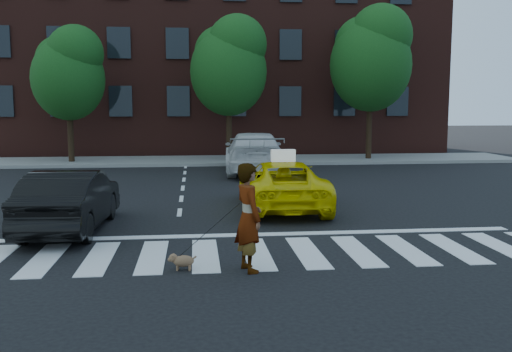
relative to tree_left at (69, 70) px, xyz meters
The scene contains 14 objects.
ground 18.90m from the tree_left, 67.71° to the right, with size 120.00×120.00×0.00m, color black.
crosswalk 18.90m from the tree_left, 67.71° to the right, with size 13.00×2.40×0.01m, color silver.
stop_line 17.47m from the tree_left, 65.65° to the right, with size 12.00×0.30×0.01m, color silver.
sidewalk_far 8.24m from the tree_left, ahead, with size 30.00×4.00×0.15m, color slate.
building 10.73m from the tree_left, 48.97° to the left, with size 26.00×10.00×12.00m, color #441E18.
tree_left is the anchor object (origin of this frame).
tree_mid 7.51m from the tree_left, ahead, with size 3.69×3.69×7.10m.
tree_right 14.52m from the tree_left, ahead, with size 4.00×4.00×7.70m.
taxi 15.21m from the tree_left, 56.26° to the right, with size 2.21×4.80×1.33m, color #D9C404.
black_sedan 15.26m from the tree_left, 78.52° to the right, with size 1.49×4.27×1.41m, color black.
white_suv 9.91m from the tree_left, 26.75° to the right, with size 2.38×5.86×1.70m, color silver.
woman 19.61m from the tree_left, 69.68° to the right, with size 0.69×0.45×1.90m, color #999999.
dog 19.24m from the tree_left, 72.85° to the right, with size 0.51×0.23×0.29m.
taxi_sign 15.19m from the tree_left, 56.69° to the right, with size 0.65×0.28×0.32m, color white.
Camera 1 is at (-1.17, -10.73, 2.91)m, focal length 40.00 mm.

